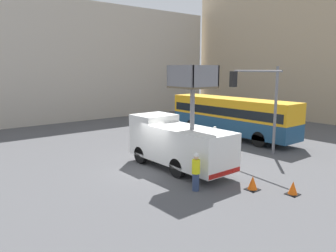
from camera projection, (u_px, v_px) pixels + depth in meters
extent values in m
plane|color=#4C4C4F|center=(152.00, 170.00, 18.11)|extent=(120.00, 120.00, 0.00)
cube|color=#BCB2A3|center=(21.00, 62.00, 35.13)|extent=(44.00, 10.00, 12.54)
cube|color=tan|center=(317.00, 51.00, 38.06)|extent=(10.00, 28.00, 15.03)
cube|color=silver|center=(154.00, 134.00, 19.81)|extent=(2.29, 2.00, 2.38)
cube|color=silver|center=(192.00, 147.00, 17.31)|extent=(2.29, 4.66, 1.97)
cube|color=red|center=(224.00, 173.00, 15.71)|extent=(2.25, 0.10, 0.24)
cylinder|color=black|center=(141.00, 155.00, 19.39)|extent=(0.30, 1.01, 1.01)
cylinder|color=black|center=(167.00, 150.00, 20.63)|extent=(0.30, 1.01, 1.01)
cylinder|color=black|center=(177.00, 168.00, 16.85)|extent=(0.30, 1.01, 1.01)
cylinder|color=black|center=(205.00, 161.00, 18.09)|extent=(0.30, 1.01, 1.01)
cylinder|color=slate|center=(192.00, 109.00, 16.95)|extent=(0.24, 0.24, 2.14)
cube|color=brown|center=(193.00, 87.00, 16.75)|extent=(1.83, 1.94, 0.10)
cube|color=slate|center=(180.00, 76.00, 16.11)|extent=(0.08, 1.94, 1.05)
cube|color=slate|center=(205.00, 75.00, 17.20)|extent=(0.08, 1.94, 1.05)
cube|color=slate|center=(181.00, 75.00, 17.37)|extent=(1.83, 0.08, 1.05)
cube|color=slate|center=(206.00, 76.00, 15.94)|extent=(1.83, 0.08, 1.05)
cube|color=navy|center=(231.00, 124.00, 26.60)|extent=(2.41, 11.30, 1.22)
cube|color=orange|center=(232.00, 108.00, 26.37)|extent=(2.41, 11.30, 1.50)
cube|color=black|center=(231.00, 110.00, 26.41)|extent=(2.43, 10.85, 0.66)
cylinder|color=black|center=(192.00, 126.00, 28.72)|extent=(0.30, 1.13, 1.13)
cylinder|color=black|center=(209.00, 124.00, 30.03)|extent=(0.30, 1.13, 1.13)
cylinder|color=black|center=(259.00, 139.00, 23.36)|extent=(0.30, 1.13, 1.13)
cylinder|color=black|center=(276.00, 136.00, 24.68)|extent=(0.30, 1.13, 1.13)
cylinder|color=slate|center=(275.00, 111.00, 21.14)|extent=(0.18, 0.18, 5.70)
cylinder|color=slate|center=(257.00, 71.00, 19.72)|extent=(0.59, 3.73, 0.13)
cube|color=black|center=(233.00, 79.00, 18.82)|extent=(0.36, 0.36, 0.90)
sphere|color=red|center=(233.00, 75.00, 18.78)|extent=(0.20, 0.20, 0.20)
cylinder|color=navy|center=(196.00, 182.00, 15.03)|extent=(0.32, 0.32, 0.82)
cylinder|color=yellow|center=(196.00, 167.00, 14.90)|extent=(0.38, 0.38, 0.65)
sphere|color=tan|center=(196.00, 157.00, 14.83)|extent=(0.22, 0.22, 0.22)
sphere|color=white|center=(196.00, 155.00, 14.81)|extent=(0.23, 0.23, 0.23)
cylinder|color=navy|center=(214.00, 148.00, 21.49)|extent=(0.32, 0.32, 0.84)
cylinder|color=yellow|center=(215.00, 136.00, 21.36)|extent=(0.38, 0.38, 0.67)
sphere|color=tan|center=(215.00, 130.00, 21.28)|extent=(0.23, 0.23, 0.23)
sphere|color=white|center=(215.00, 128.00, 21.26)|extent=(0.24, 0.24, 0.24)
cube|color=black|center=(252.00, 189.00, 15.20)|extent=(0.58, 0.58, 0.03)
cone|color=#F25B0F|center=(253.00, 183.00, 15.14)|extent=(0.46, 0.46, 0.66)
cube|color=black|center=(293.00, 194.00, 14.62)|extent=(0.54, 0.54, 0.03)
cone|color=#F25B0F|center=(293.00, 188.00, 14.57)|extent=(0.43, 0.43, 0.62)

